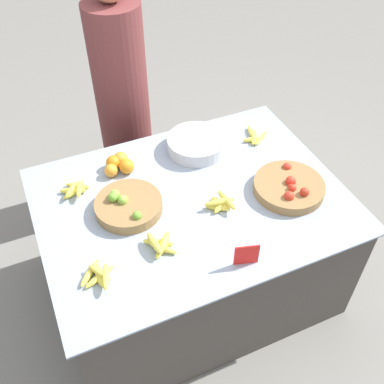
{
  "coord_description": "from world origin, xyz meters",
  "views": [
    {
      "loc": [
        -0.64,
        -1.46,
        2.37
      ],
      "look_at": [
        0.0,
        0.0,
        0.79
      ],
      "focal_mm": 42.0,
      "sensor_mm": 36.0,
      "label": 1
    }
  ],
  "objects_px": {
    "lime_bowl": "(128,205)",
    "metal_bowl": "(196,144)",
    "tomato_basket": "(289,187)",
    "price_sign": "(247,255)",
    "vendor_person": "(123,107)"
  },
  "relations": [
    {
      "from": "lime_bowl",
      "to": "metal_bowl",
      "type": "xyz_separation_m",
      "value": [
        0.5,
        0.3,
        0.01
      ]
    },
    {
      "from": "lime_bowl",
      "to": "price_sign",
      "type": "xyz_separation_m",
      "value": [
        0.37,
        -0.52,
        0.03
      ]
    },
    {
      "from": "tomato_basket",
      "to": "vendor_person",
      "type": "height_order",
      "value": "vendor_person"
    },
    {
      "from": "lime_bowl",
      "to": "price_sign",
      "type": "distance_m",
      "value": 0.64
    },
    {
      "from": "tomato_basket",
      "to": "metal_bowl",
      "type": "bearing_deg",
      "value": 120.7
    },
    {
      "from": "lime_bowl",
      "to": "metal_bowl",
      "type": "bearing_deg",
      "value": 30.69
    },
    {
      "from": "vendor_person",
      "to": "tomato_basket",
      "type": "bearing_deg",
      "value": -63.62
    },
    {
      "from": "price_sign",
      "to": "vendor_person",
      "type": "xyz_separation_m",
      "value": [
        -0.12,
        1.41,
        -0.07
      ]
    },
    {
      "from": "tomato_basket",
      "to": "price_sign",
      "type": "distance_m",
      "value": 0.53
    },
    {
      "from": "price_sign",
      "to": "metal_bowl",
      "type": "bearing_deg",
      "value": 97.18
    },
    {
      "from": "tomato_basket",
      "to": "vendor_person",
      "type": "relative_size",
      "value": 0.23
    },
    {
      "from": "vendor_person",
      "to": "metal_bowl",
      "type": "bearing_deg",
      "value": -67.52
    },
    {
      "from": "tomato_basket",
      "to": "metal_bowl",
      "type": "xyz_separation_m",
      "value": [
        -0.3,
        0.5,
        0.01
      ]
    },
    {
      "from": "tomato_basket",
      "to": "vendor_person",
      "type": "xyz_separation_m",
      "value": [
        -0.54,
        1.1,
        -0.04
      ]
    },
    {
      "from": "price_sign",
      "to": "vendor_person",
      "type": "distance_m",
      "value": 1.42
    }
  ]
}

